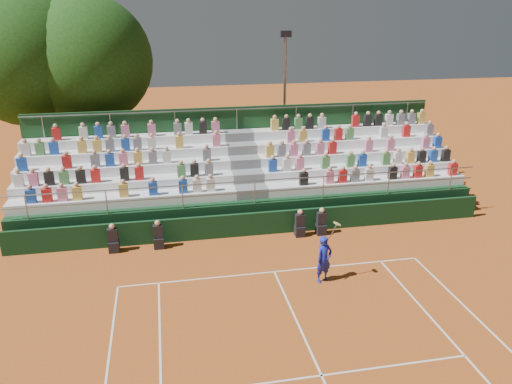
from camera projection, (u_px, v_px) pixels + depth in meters
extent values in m
plane|color=#B1541D|center=(274.00, 272.00, 18.01)|extent=(90.00, 90.00, 0.00)
cube|color=white|center=(274.00, 272.00, 18.00)|extent=(11.00, 0.06, 0.01)
cube|color=white|center=(298.00, 324.00, 15.06)|extent=(0.06, 6.40, 0.01)
cube|color=white|center=(322.00, 375.00, 12.96)|extent=(8.22, 0.06, 0.01)
cube|color=black|center=(257.00, 224.00, 20.77)|extent=(20.00, 0.15, 1.00)
cube|color=black|center=(114.00, 246.00, 19.43)|extent=(0.40, 0.40, 0.44)
cube|color=black|center=(113.00, 235.00, 19.26)|extent=(0.38, 0.25, 0.55)
sphere|color=tan|center=(112.00, 226.00, 19.13)|extent=(0.22, 0.22, 0.22)
cube|color=black|center=(159.00, 243.00, 19.74)|extent=(0.40, 0.40, 0.44)
cube|color=black|center=(158.00, 232.00, 19.57)|extent=(0.38, 0.25, 0.55)
sphere|color=tan|center=(157.00, 223.00, 19.43)|extent=(0.22, 0.22, 0.22)
cube|color=black|center=(300.00, 231.00, 20.76)|extent=(0.40, 0.40, 0.44)
cube|color=black|center=(300.00, 220.00, 20.59)|extent=(0.38, 0.25, 0.55)
sphere|color=tan|center=(300.00, 212.00, 20.46)|extent=(0.22, 0.22, 0.22)
cube|color=black|center=(321.00, 229.00, 20.93)|extent=(0.40, 0.40, 0.44)
cube|color=black|center=(321.00, 219.00, 20.76)|extent=(0.38, 0.25, 0.55)
sphere|color=tan|center=(322.00, 210.00, 20.62)|extent=(0.22, 0.22, 0.22)
cube|color=black|center=(245.00, 195.00, 23.59)|extent=(20.00, 5.20, 1.20)
cube|color=white|center=(125.00, 200.00, 20.81)|extent=(9.30, 0.85, 0.42)
cube|color=white|center=(366.00, 184.00, 22.71)|extent=(9.30, 0.85, 0.42)
cube|color=slate|center=(251.00, 191.00, 21.76)|extent=(1.40, 0.85, 0.42)
cube|color=white|center=(125.00, 184.00, 21.45)|extent=(9.30, 0.85, 0.42)
cube|color=white|center=(360.00, 169.00, 23.35)|extent=(9.30, 0.85, 0.42)
cube|color=slate|center=(248.00, 176.00, 22.40)|extent=(1.40, 0.85, 0.42)
cube|color=white|center=(126.00, 169.00, 22.08)|extent=(9.30, 0.85, 0.42)
cube|color=white|center=(354.00, 156.00, 23.98)|extent=(9.30, 0.85, 0.42)
cube|color=slate|center=(244.00, 162.00, 23.03)|extent=(1.40, 0.85, 0.42)
cube|color=white|center=(126.00, 154.00, 22.72)|extent=(9.30, 0.85, 0.42)
cube|color=white|center=(348.00, 143.00, 24.62)|extent=(9.30, 0.85, 0.42)
cube|color=slate|center=(241.00, 148.00, 23.67)|extent=(1.40, 0.85, 0.42)
cube|color=white|center=(126.00, 141.00, 23.35)|extent=(9.30, 0.85, 0.42)
cube|color=white|center=(343.00, 130.00, 25.25)|extent=(9.30, 0.85, 0.42)
cube|color=slate|center=(238.00, 135.00, 24.30)|extent=(1.40, 0.85, 0.42)
cube|color=#183E1D|center=(237.00, 150.00, 25.10)|extent=(20.00, 0.12, 4.40)
cylinder|color=gray|center=(255.00, 181.00, 20.68)|extent=(20.00, 0.05, 0.05)
cylinder|color=gray|center=(237.00, 109.00, 24.27)|extent=(20.00, 0.05, 0.05)
cube|color=#1E4CB2|center=(31.00, 196.00, 19.86)|extent=(0.36, 0.24, 0.56)
cube|color=red|center=(47.00, 195.00, 19.97)|extent=(0.36, 0.24, 0.56)
cube|color=pink|center=(62.00, 194.00, 20.07)|extent=(0.36, 0.24, 0.56)
cube|color=gold|center=(77.00, 193.00, 20.18)|extent=(0.36, 0.24, 0.56)
cube|color=gold|center=(124.00, 190.00, 20.50)|extent=(0.36, 0.24, 0.56)
cube|color=#1E4CB2|center=(153.00, 188.00, 20.71)|extent=(0.36, 0.24, 0.56)
cube|color=#1E4CB2|center=(183.00, 186.00, 20.93)|extent=(0.36, 0.24, 0.56)
cube|color=silver|center=(197.00, 186.00, 21.04)|extent=(0.36, 0.24, 0.56)
cube|color=silver|center=(211.00, 185.00, 21.14)|extent=(0.36, 0.24, 0.56)
cube|color=silver|center=(19.00, 180.00, 20.39)|extent=(0.36, 0.24, 0.56)
cube|color=pink|center=(34.00, 179.00, 20.49)|extent=(0.36, 0.24, 0.56)
cube|color=black|center=(49.00, 178.00, 20.60)|extent=(0.36, 0.24, 0.56)
cube|color=#4C8C4C|center=(64.00, 178.00, 20.71)|extent=(0.36, 0.24, 0.56)
cube|color=black|center=(81.00, 177.00, 20.83)|extent=(0.36, 0.24, 0.56)
cube|color=red|center=(96.00, 176.00, 20.93)|extent=(0.36, 0.24, 0.56)
cube|color=black|center=(124.00, 174.00, 21.14)|extent=(0.36, 0.24, 0.56)
cube|color=red|center=(139.00, 173.00, 21.25)|extent=(0.36, 0.24, 0.56)
cube|color=#4C8C4C|center=(181.00, 171.00, 21.57)|extent=(0.36, 0.24, 0.56)
cube|color=black|center=(195.00, 170.00, 21.67)|extent=(0.36, 0.24, 0.56)
cube|color=slate|center=(209.00, 169.00, 21.78)|extent=(0.36, 0.24, 0.56)
cube|color=#1E4CB2|center=(22.00, 164.00, 21.03)|extent=(0.36, 0.24, 0.56)
cube|color=red|center=(67.00, 162.00, 21.35)|extent=(0.36, 0.24, 0.56)
cube|color=slate|center=(95.00, 161.00, 21.56)|extent=(0.36, 0.24, 0.56)
cube|color=#1E4CB2|center=(110.00, 160.00, 21.66)|extent=(0.36, 0.24, 0.56)
cube|color=pink|center=(123.00, 159.00, 21.77)|extent=(0.36, 0.24, 0.56)
cube|color=gold|center=(138.00, 158.00, 21.88)|extent=(0.36, 0.24, 0.56)
cube|color=slate|center=(153.00, 157.00, 21.99)|extent=(0.36, 0.24, 0.56)
cube|color=silver|center=(167.00, 157.00, 22.10)|extent=(0.36, 0.24, 0.56)
cube|color=slate|center=(207.00, 155.00, 22.41)|extent=(0.36, 0.24, 0.56)
cube|color=silver|center=(26.00, 149.00, 21.67)|extent=(0.36, 0.24, 0.56)
cube|color=#4C8C4C|center=(40.00, 149.00, 21.77)|extent=(0.36, 0.24, 0.56)
cube|color=#1E4CB2|center=(54.00, 148.00, 21.87)|extent=(0.36, 0.24, 0.56)
cube|color=gold|center=(82.00, 147.00, 22.08)|extent=(0.36, 0.24, 0.56)
cube|color=gold|center=(97.00, 146.00, 22.20)|extent=(0.36, 0.24, 0.56)
cube|color=slate|center=(110.00, 145.00, 22.30)|extent=(0.36, 0.24, 0.56)
cube|color=#1E4CB2|center=(126.00, 145.00, 22.42)|extent=(0.36, 0.24, 0.56)
cube|color=slate|center=(138.00, 144.00, 22.51)|extent=(0.36, 0.24, 0.56)
cube|color=silver|center=(152.00, 143.00, 22.62)|extent=(0.36, 0.24, 0.56)
cube|color=gold|center=(179.00, 142.00, 22.84)|extent=(0.36, 0.24, 0.56)
cube|color=pink|center=(216.00, 140.00, 23.15)|extent=(0.36, 0.24, 0.56)
cube|color=red|center=(56.00, 134.00, 22.51)|extent=(0.36, 0.24, 0.56)
cube|color=silver|center=(83.00, 133.00, 22.72)|extent=(0.36, 0.24, 0.56)
cube|color=#1E4CB2|center=(98.00, 132.00, 22.83)|extent=(0.36, 0.24, 0.56)
cube|color=slate|center=(111.00, 132.00, 22.94)|extent=(0.36, 0.24, 0.56)
cube|color=pink|center=(125.00, 131.00, 23.05)|extent=(0.36, 0.24, 0.56)
cube|color=pink|center=(152.00, 130.00, 23.26)|extent=(0.36, 0.24, 0.56)
cube|color=slate|center=(178.00, 129.00, 23.47)|extent=(0.36, 0.24, 0.56)
cube|color=silver|center=(189.00, 128.00, 23.57)|extent=(0.36, 0.24, 0.56)
cube|color=black|center=(203.00, 128.00, 23.69)|extent=(0.36, 0.24, 0.56)
cube|color=pink|center=(216.00, 127.00, 23.79)|extent=(0.36, 0.24, 0.56)
cube|color=black|center=(304.00, 179.00, 21.87)|extent=(0.36, 0.24, 0.56)
cube|color=pink|center=(329.00, 177.00, 22.08)|extent=(0.36, 0.24, 0.56)
cube|color=red|center=(343.00, 176.00, 22.19)|extent=(0.36, 0.24, 0.56)
cube|color=slate|center=(355.00, 175.00, 22.29)|extent=(0.36, 0.24, 0.56)
cube|color=silver|center=(369.00, 175.00, 22.41)|extent=(0.36, 0.24, 0.56)
cube|color=black|center=(393.00, 173.00, 22.61)|extent=(0.36, 0.24, 0.56)
cube|color=pink|center=(405.00, 172.00, 22.72)|extent=(0.36, 0.24, 0.56)
cube|color=red|center=(418.00, 171.00, 22.83)|extent=(0.36, 0.24, 0.56)
cube|color=gold|center=(429.00, 171.00, 22.93)|extent=(0.36, 0.24, 0.56)
cube|color=red|center=(453.00, 169.00, 23.14)|extent=(0.36, 0.24, 0.56)
cube|color=#1E4CB2|center=(273.00, 165.00, 22.29)|extent=(0.36, 0.24, 0.56)
cube|color=silver|center=(287.00, 165.00, 22.40)|extent=(0.36, 0.24, 0.56)
cube|color=pink|center=(300.00, 164.00, 22.51)|extent=(0.36, 0.24, 0.56)
cube|color=#4C8C4C|center=(325.00, 162.00, 22.73)|extent=(0.36, 0.24, 0.56)
cube|color=#4C8C4C|center=(350.00, 161.00, 22.94)|extent=(0.36, 0.24, 0.56)
cube|color=#1E4CB2|center=(362.00, 160.00, 23.04)|extent=(0.36, 0.24, 0.56)
cube|color=#4C8C4C|center=(386.00, 159.00, 23.25)|extent=(0.36, 0.24, 0.56)
cube|color=silver|center=(398.00, 158.00, 23.36)|extent=(0.36, 0.24, 0.56)
cube|color=gold|center=(410.00, 157.00, 23.47)|extent=(0.36, 0.24, 0.56)
cube|color=black|center=(421.00, 157.00, 23.57)|extent=(0.36, 0.24, 0.56)
cube|color=#1E4CB2|center=(433.00, 156.00, 23.68)|extent=(0.36, 0.24, 0.56)
cube|color=black|center=(446.00, 155.00, 23.79)|extent=(0.36, 0.24, 0.56)
cube|color=gold|center=(270.00, 151.00, 22.93)|extent=(0.36, 0.24, 0.56)
cube|color=slate|center=(282.00, 151.00, 23.03)|extent=(0.36, 0.24, 0.56)
cube|color=pink|center=(294.00, 150.00, 23.13)|extent=(0.36, 0.24, 0.56)
cube|color=slate|center=(306.00, 149.00, 23.24)|extent=(0.36, 0.24, 0.56)
cube|color=pink|center=(320.00, 149.00, 23.36)|extent=(0.36, 0.24, 0.56)
cube|color=red|center=(332.00, 148.00, 23.47)|extent=(0.36, 0.24, 0.56)
cube|color=pink|center=(369.00, 146.00, 23.79)|extent=(0.36, 0.24, 0.56)
cube|color=pink|center=(390.00, 145.00, 23.99)|extent=(0.36, 0.24, 0.56)
cube|color=pink|center=(425.00, 143.00, 24.31)|extent=(0.36, 0.24, 0.56)
cube|color=#1E4CB2|center=(437.00, 142.00, 24.42)|extent=(0.36, 0.24, 0.56)
cube|color=pink|center=(291.00, 137.00, 23.78)|extent=(0.36, 0.24, 0.56)
cube|color=gold|center=(303.00, 136.00, 23.89)|extent=(0.36, 0.24, 0.56)
cube|color=#1E4CB2|center=(325.00, 135.00, 24.09)|extent=(0.36, 0.24, 0.56)
cube|color=red|center=(338.00, 134.00, 24.20)|extent=(0.36, 0.24, 0.56)
cube|color=#4C8C4C|center=(350.00, 134.00, 24.31)|extent=(0.36, 0.24, 0.56)
cube|color=silver|center=(384.00, 132.00, 24.62)|extent=(0.36, 0.24, 0.56)
cube|color=red|center=(406.00, 131.00, 24.83)|extent=(0.36, 0.24, 0.56)
cube|color=slate|center=(429.00, 130.00, 25.06)|extent=(0.36, 0.24, 0.56)
cube|color=gold|center=(275.00, 125.00, 24.31)|extent=(0.36, 0.24, 0.56)
cube|color=black|center=(286.00, 124.00, 24.41)|extent=(0.36, 0.24, 0.56)
cube|color=#4C8C4C|center=(298.00, 124.00, 24.52)|extent=(0.36, 0.24, 0.56)
cube|color=black|center=(310.00, 123.00, 24.62)|extent=(0.36, 0.24, 0.56)
cube|color=silver|center=(322.00, 123.00, 24.73)|extent=(0.36, 0.24, 0.56)
cube|color=red|center=(356.00, 121.00, 25.05)|extent=(0.36, 0.24, 0.56)
cube|color=black|center=(368.00, 121.00, 25.16)|extent=(0.36, 0.24, 0.56)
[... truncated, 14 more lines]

